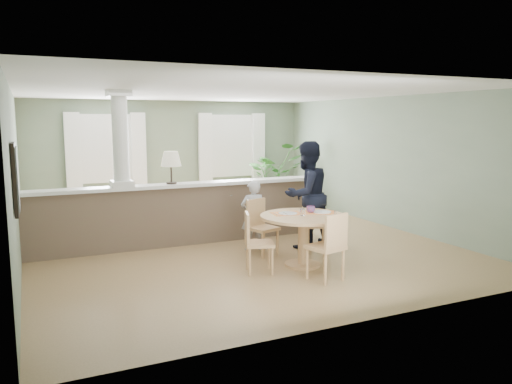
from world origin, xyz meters
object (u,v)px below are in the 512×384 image
sofa (181,208)px  man_person (307,195)px  dining_table (303,225)px  chair_far_boy (260,224)px  chair_side (255,240)px  chair_far_man (315,220)px  houseplant (274,175)px  chair_near (330,244)px  child_person (253,215)px

sofa → man_person: size_ratio=1.68×
dining_table → chair_far_boy: size_ratio=1.42×
man_person → chair_side: bearing=21.5°
dining_table → chair_far_man: size_ratio=1.42×
chair_far_boy → chair_far_man: chair_far_man is taller
houseplant → chair_near: (-2.03, -5.68, -0.30)m
child_person → chair_far_man: bearing=161.8°
chair_far_man → man_person: 0.47m
chair_far_man → man_person: man_person is taller
chair_far_man → sofa: bearing=142.1°
sofa → chair_side: size_ratio=3.50×
dining_table → chair_far_boy: 0.95m
houseplant → dining_table: (-1.98, -4.88, -0.20)m
child_person → dining_table: bearing=108.9°
houseplant → dining_table: size_ratio=1.27×
chair_far_man → chair_near: 1.73m
dining_table → child_person: child_person is taller
man_person → dining_table: bearing=44.3°
dining_table → chair_side: (-0.82, -0.02, -0.14)m
chair_near → child_person: child_person is taller
man_person → child_person: bearing=-25.6°
chair_far_boy → child_person: bearing=74.0°
chair_far_boy → chair_side: chair_far_boy is taller
chair_near → chair_far_boy: bearing=-94.9°
chair_far_boy → child_person: 0.30m
chair_far_boy → chair_side: 1.05m
houseplant → chair_far_man: (-1.30, -4.11, -0.32)m
houseplant → chair_near: 6.03m
chair_far_man → chair_side: bearing=-133.7°
dining_table → sofa: bearing=106.5°
houseplant → dining_table: bearing=-112.1°
houseplant → chair_far_man: 4.32m
dining_table → chair_near: (-0.05, -0.80, -0.10)m
dining_table → man_person: bearing=57.2°
sofa → chair_near: bearing=-77.1°
chair_far_man → man_person: size_ratio=0.50×
chair_side → dining_table: bearing=-70.4°
chair_far_man → chair_side: 1.70m
houseplant → chair_side: size_ratio=1.86×
child_person → sofa: bearing=-67.5°
chair_far_man → child_person: 1.07m
chair_far_boy → child_person: size_ratio=0.76×
chair_near → dining_table: bearing=-106.6°
houseplant → chair_near: bearing=-109.6°
chair_near → chair_side: 1.10m
dining_table → chair_near: bearing=-93.3°
child_person → houseplant: bearing=-117.0°
dining_table → chair_far_boy: (-0.30, 0.90, -0.12)m
chair_side → chair_far_boy: bearing=-11.2°
chair_far_boy → chair_side: bearing=-136.3°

